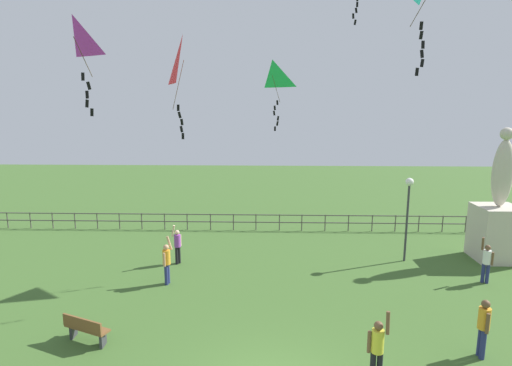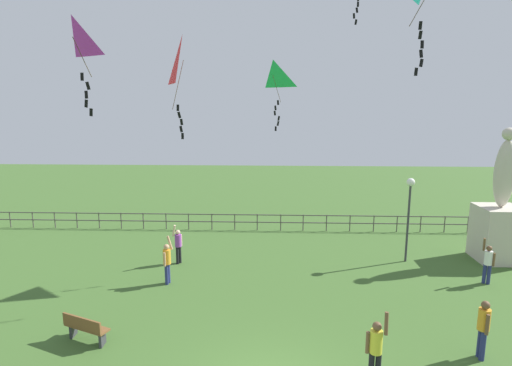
{
  "view_description": "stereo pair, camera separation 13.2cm",
  "coord_description": "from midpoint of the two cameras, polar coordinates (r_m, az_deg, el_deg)",
  "views": [
    {
      "loc": [
        -0.14,
        -8.81,
        7.06
      ],
      "look_at": [
        -0.59,
        5.83,
        4.31
      ],
      "focal_mm": 28.93,
      "sensor_mm": 36.0,
      "label": 1
    },
    {
      "loc": [
        -0.01,
        -8.8,
        7.06
      ],
      "look_at": [
        -0.59,
        5.83,
        4.31
      ],
      "focal_mm": 28.93,
      "sensor_mm": 36.0,
      "label": 2
    }
  ],
  "objects": [
    {
      "name": "park_bench",
      "position": [
        14.14,
        -22.76,
        -18.04
      ],
      "size": [
        1.54,
        0.95,
        0.85
      ],
      "color": "brown",
      "rests_on": "ground_plane"
    },
    {
      "name": "kite_4",
      "position": [
        11.41,
        -24.11,
        17.47
      ],
      "size": [
        0.91,
        0.83,
        2.37
      ],
      "color": "#B22DB2"
    },
    {
      "name": "person_2",
      "position": [
        19.17,
        29.1,
        -9.37
      ],
      "size": [
        0.44,
        0.39,
        1.87
      ],
      "color": "navy",
      "rests_on": "ground_plane"
    },
    {
      "name": "kite_3",
      "position": [
        13.34,
        -10.28,
        16.0
      ],
      "size": [
        0.73,
        0.97,
        3.17
      ],
      "color": "red"
    },
    {
      "name": "waterfront_railing",
      "position": [
        23.7,
        1.18,
        -5.12
      ],
      "size": [
        36.0,
        0.06,
        0.95
      ],
      "color": "#4C4742",
      "rests_on": "ground_plane"
    },
    {
      "name": "person_4",
      "position": [
        13.79,
        28.7,
        -16.81
      ],
      "size": [
        0.32,
        0.53,
        1.74
      ],
      "color": "navy",
      "rests_on": "ground_plane"
    },
    {
      "name": "person_3",
      "position": [
        19.09,
        -11.01,
        -8.27
      ],
      "size": [
        0.4,
        0.45,
        1.85
      ],
      "color": "black",
      "rests_on": "ground_plane"
    },
    {
      "name": "kite_0",
      "position": [
        17.63,
        2.07,
        14.38
      ],
      "size": [
        1.31,
        1.17,
        2.86
      ],
      "color": "#1EB759"
    },
    {
      "name": "person_0",
      "position": [
        17.08,
        -12.47,
        -10.47
      ],
      "size": [
        0.37,
        0.51,
        1.94
      ],
      "color": "navy",
      "rests_on": "ground_plane"
    },
    {
      "name": "statue_monument",
      "position": [
        21.98,
        30.24,
        -4.5
      ],
      "size": [
        1.86,
        1.86,
        6.12
      ],
      "color": "beige",
      "rests_on": "ground_plane"
    },
    {
      "name": "person_1",
      "position": [
        11.7,
        16.1,
        -20.95
      ],
      "size": [
        0.52,
        0.32,
        2.01
      ],
      "color": "black",
      "rests_on": "ground_plane"
    },
    {
      "name": "lamppost",
      "position": [
        19.75,
        20.14,
        -2.24
      ],
      "size": [
        0.36,
        0.36,
        3.89
      ],
      "color": "#38383D",
      "rests_on": "ground_plane"
    }
  ]
}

